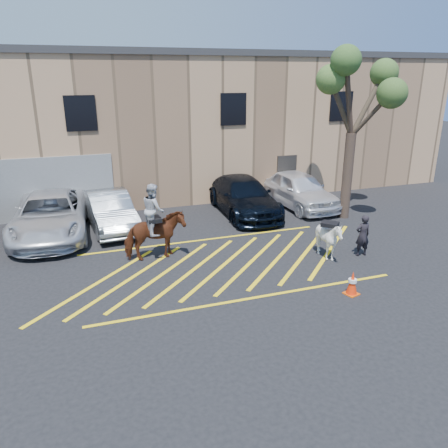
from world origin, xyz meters
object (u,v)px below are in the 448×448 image
object	(u,v)px
handler	(363,236)
saddled_white	(329,239)
mounted_bay	(154,230)
car_silver_sedan	(110,211)
car_blue_suv	(243,196)
car_white_suv	(299,190)
traffic_cone	(352,283)
car_white_pickup	(50,215)
tree	(355,87)

from	to	relation	value
handler	saddled_white	bearing A→B (deg)	-3.88
mounted_bay	car_silver_sedan	bearing A→B (deg)	106.79
car_blue_suv	saddled_white	world-z (taller)	car_blue_suv
saddled_white	car_white_suv	bearing A→B (deg)	70.83
saddled_white	traffic_cone	bearing A→B (deg)	-106.49
car_white_pickup	saddled_white	world-z (taller)	car_white_pickup
saddled_white	traffic_cone	world-z (taller)	saddled_white
car_blue_suv	tree	xyz separation A→B (m)	(4.10, -2.12, 4.88)
car_silver_sedan	traffic_cone	xyz separation A→B (m)	(6.17, -8.40, -0.40)
car_silver_sedan	handler	xyz separation A→B (m)	(8.22, -6.00, -0.01)
car_silver_sedan	car_white_suv	world-z (taller)	car_white_suv
car_white_pickup	traffic_cone	bearing A→B (deg)	-40.24
car_silver_sedan	tree	bearing A→B (deg)	-16.21
mounted_bay	saddled_white	xyz separation A→B (m)	(5.75, -1.95, -0.37)
car_blue_suv	tree	bearing A→B (deg)	-25.34
car_white_suv	saddled_white	bearing A→B (deg)	-111.54
mounted_bay	traffic_cone	world-z (taller)	mounted_bay
car_silver_sedan	handler	world-z (taller)	car_silver_sedan
car_white_pickup	saddled_white	xyz separation A→B (m)	(9.25, -5.72, -0.11)
saddled_white	mounted_bay	bearing A→B (deg)	161.22
traffic_cone	tree	xyz separation A→B (m)	(4.01, 6.43, 5.33)
car_white_pickup	tree	size ratio (longest dim) A/B	0.83
car_blue_suv	car_white_suv	distance (m)	2.95
mounted_bay	saddled_white	size ratio (longest dim) A/B	1.56
mounted_bay	tree	xyz separation A→B (m)	(9.01, 1.92, 4.59)
car_white_suv	tree	world-z (taller)	tree
car_blue_suv	traffic_cone	world-z (taller)	car_blue_suv
handler	mounted_bay	xyz separation A→B (m)	(-7.04, 2.11, 0.34)
car_white_pickup	car_blue_suv	xyz separation A→B (m)	(8.41, 0.28, -0.03)
car_silver_sedan	mounted_bay	distance (m)	4.08
car_white_suv	mounted_bay	world-z (taller)	mounted_bay
car_white_suv	car_white_pickup	bearing A→B (deg)	179.39
car_white_pickup	saddled_white	bearing A→B (deg)	-27.74
mounted_bay	traffic_cone	xyz separation A→B (m)	(4.99, -4.50, -0.73)
car_blue_suv	traffic_cone	xyz separation A→B (m)	(0.09, -8.55, -0.45)
car_blue_suv	car_white_pickup	bearing A→B (deg)	-176.14
car_white_pickup	car_silver_sedan	xyz separation A→B (m)	(2.33, 0.13, -0.07)
mounted_bay	saddled_white	bearing A→B (deg)	-18.78
handler	tree	world-z (taller)	tree
traffic_cone	tree	bearing A→B (deg)	58.04
saddled_white	car_white_pickup	bearing A→B (deg)	148.28
car_white_pickup	mounted_bay	bearing A→B (deg)	-43.09
car_white_pickup	tree	world-z (taller)	tree
traffic_cone	tree	size ratio (longest dim) A/B	0.10
car_white_suv	traffic_cone	size ratio (longest dim) A/B	6.91
car_white_suv	handler	size ratio (longest dim) A/B	3.31
car_white_pickup	tree	xyz separation A→B (m)	(12.51, -1.84, 4.85)
car_blue_suv	handler	world-z (taller)	car_blue_suv
handler	car_blue_suv	bearing A→B (deg)	-67.92
car_white_pickup	tree	bearing A→B (deg)	-4.39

